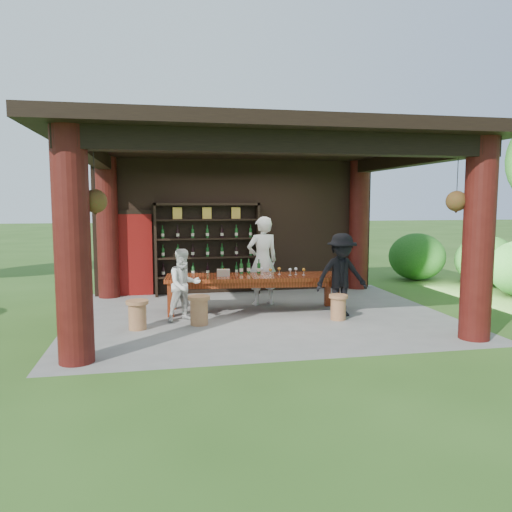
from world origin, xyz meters
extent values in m
plane|color=#2D5119|center=(0.00, 0.00, 0.00)|extent=(90.00, 90.00, 0.00)
cube|color=slate|center=(0.00, 0.00, -0.05)|extent=(7.40, 5.90, 0.10)
cube|color=black|center=(0.00, 2.75, 1.65)|extent=(7.00, 0.18, 3.30)
cube|color=maroon|center=(-2.60, 2.65, 1.00)|extent=(0.95, 0.06, 2.00)
cylinder|color=#380C0A|center=(-3.15, -2.40, 1.65)|extent=(0.50, 0.50, 3.30)
cylinder|color=#380C0A|center=(3.15, -2.40, 1.65)|extent=(0.50, 0.50, 3.30)
cylinder|color=#380C0A|center=(-3.15, 2.55, 1.65)|extent=(0.50, 0.50, 3.30)
cylinder|color=#380C0A|center=(3.15, 2.55, 1.65)|extent=(0.50, 0.50, 3.30)
cube|color=black|center=(0.00, -2.40, 3.15)|extent=(6.70, 0.35, 0.35)
cube|color=black|center=(-3.15, 0.00, 3.15)|extent=(0.30, 5.20, 0.30)
cube|color=black|center=(3.15, 0.00, 3.15)|extent=(0.30, 5.20, 0.30)
cube|color=black|center=(0.00, 0.00, 3.40)|extent=(7.50, 6.00, 0.20)
cylinder|color=black|center=(-2.85, -2.20, 2.62)|extent=(0.01, 0.01, 0.75)
cone|color=black|center=(-2.85, -2.20, 2.17)|extent=(0.32, 0.32, 0.18)
sphere|color=#1E5919|center=(-2.85, -2.20, 2.28)|extent=(0.34, 0.34, 0.34)
cylinder|color=black|center=(2.85, -2.20, 2.62)|extent=(0.01, 0.01, 0.75)
cone|color=black|center=(2.85, -2.20, 2.17)|extent=(0.32, 0.32, 0.18)
sphere|color=#1E5919|center=(2.85, -2.20, 2.28)|extent=(0.34, 0.34, 0.34)
cube|color=#5C230D|center=(-0.07, 0.38, 0.71)|extent=(3.65, 1.26, 0.08)
cube|color=#5C230D|center=(-0.07, 0.38, 0.61)|extent=(3.43, 1.09, 0.12)
cube|color=#5C230D|center=(-1.77, 0.18, 0.34)|extent=(0.13, 0.13, 0.67)
cube|color=#5C230D|center=(1.56, -0.14, 0.34)|extent=(0.13, 0.13, 0.67)
cube|color=#5C230D|center=(-1.70, 0.89, 0.34)|extent=(0.13, 0.13, 0.67)
cube|color=#5C230D|center=(1.62, 0.58, 0.34)|extent=(0.13, 0.13, 0.67)
cylinder|color=#985F3C|center=(-1.26, -0.57, 0.24)|extent=(0.32, 0.32, 0.48)
cylinder|color=#985F3C|center=(-1.26, -0.57, 0.51)|extent=(0.41, 0.41, 0.06)
cylinder|color=#985F3C|center=(1.40, -0.69, 0.21)|extent=(0.29, 0.29, 0.43)
cylinder|color=#985F3C|center=(1.40, -0.69, 0.46)|extent=(0.37, 0.37, 0.06)
cylinder|color=#985F3C|center=(-2.37, -0.69, 0.23)|extent=(0.32, 0.32, 0.46)
cylinder|color=#985F3C|center=(-2.37, -0.69, 0.49)|extent=(0.40, 0.40, 0.06)
imported|color=white|center=(0.26, 0.99, 0.97)|extent=(0.78, 0.59, 1.95)
imported|color=silver|center=(-1.51, -0.19, 0.69)|extent=(0.82, 0.73, 1.38)
imported|color=black|center=(1.57, -0.39, 0.83)|extent=(1.10, 0.68, 1.65)
cube|color=#BF6672|center=(-0.69, 0.39, 0.82)|extent=(0.28, 0.20, 0.14)
ellipsoid|color=#194C14|center=(5.37, 3.52, 0.58)|extent=(1.60, 1.60, 1.36)
ellipsoid|color=#194C14|center=(6.75, 2.33, 0.58)|extent=(1.60, 1.60, 1.36)
camera|label=1|loc=(-1.98, -9.65, 2.28)|focal=35.00mm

